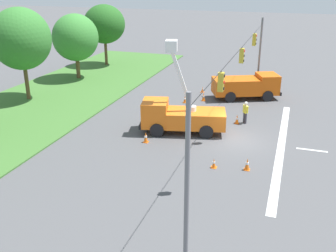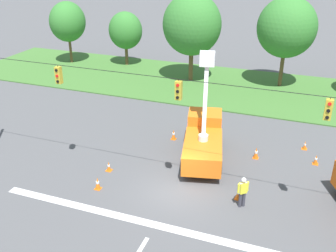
# 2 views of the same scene
# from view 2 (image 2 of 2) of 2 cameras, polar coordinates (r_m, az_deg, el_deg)

# --- Properties ---
(ground_plane) EXTENTS (200.00, 200.00, 0.00)m
(ground_plane) POSITION_cam_2_polar(r_m,az_deg,el_deg) (22.40, 1.18, -9.40)
(ground_plane) COLOR #4C4C4F
(grass_verge) EXTENTS (56.00, 12.00, 0.10)m
(grass_verge) POSITION_cam_2_polar(r_m,az_deg,el_deg) (38.09, 10.21, 5.46)
(grass_verge) COLOR #3D6B2D
(grass_verge) RESTS_ON ground
(lane_markings) EXTENTS (17.60, 15.25, 0.01)m
(lane_markings) POSITION_cam_2_polar(r_m,az_deg,el_deg) (19.05, -3.59, -16.79)
(lane_markings) COLOR silver
(lane_markings) RESTS_ON ground
(signal_gantry) EXTENTS (26.20, 0.33, 7.20)m
(signal_gantry) POSITION_cam_2_polar(r_m,az_deg,el_deg) (20.19, 1.34, 0.97)
(signal_gantry) COLOR slate
(signal_gantry) RESTS_ON ground
(tree_far_west) EXTENTS (3.83, 4.18, 6.84)m
(tree_far_west) POSITION_cam_2_polar(r_m,az_deg,el_deg) (45.91, -14.37, 14.44)
(tree_far_west) COLOR brown
(tree_far_west) RESTS_ON ground
(tree_west) EXTENTS (3.72, 3.25, 5.91)m
(tree_west) POSITION_cam_2_polar(r_m,az_deg,el_deg) (44.05, -6.20, 13.61)
(tree_west) COLOR brown
(tree_west) RESTS_ON ground
(tree_centre) EXTENTS (5.60, 5.16, 8.48)m
(tree_centre) POSITION_cam_2_polar(r_m,az_deg,el_deg) (38.28, 3.49, 14.46)
(tree_centre) COLOR brown
(tree_centre) RESTS_ON ground
(tree_east) EXTENTS (5.35, 5.23, 8.37)m
(tree_east) POSITION_cam_2_polar(r_m,az_deg,el_deg) (38.10, 16.86, 13.51)
(tree_east) COLOR brown
(tree_east) RESTS_ON ground
(utility_truck_bucket_lift) EXTENTS (3.69, 6.59, 6.76)m
(utility_truck_bucket_lift) POSITION_cam_2_polar(r_m,az_deg,el_deg) (25.14, 5.19, -1.72)
(utility_truck_bucket_lift) COLOR orange
(utility_truck_bucket_lift) RESTS_ON ground
(road_worker) EXTENTS (0.52, 0.46, 1.77)m
(road_worker) POSITION_cam_2_polar(r_m,az_deg,el_deg) (21.05, 10.80, -9.16)
(road_worker) COLOR #383842
(road_worker) RESTS_ON ground
(traffic_cone_foreground_left) EXTENTS (0.36, 0.36, 0.73)m
(traffic_cone_foreground_left) POSITION_cam_2_polar(r_m,az_deg,el_deg) (21.91, 10.18, -9.60)
(traffic_cone_foreground_left) COLOR orange
(traffic_cone_foreground_left) RESTS_ON ground
(traffic_cone_foreground_right) EXTENTS (0.36, 0.36, 0.76)m
(traffic_cone_foreground_right) POSITION_cam_2_polar(r_m,az_deg,el_deg) (22.71, -10.18, -8.17)
(traffic_cone_foreground_right) COLOR orange
(traffic_cone_foreground_right) RESTS_ON ground
(traffic_cone_mid_left) EXTENTS (0.36, 0.36, 0.76)m
(traffic_cone_mid_left) POSITION_cam_2_polar(r_m,az_deg,el_deg) (27.69, 0.82, -1.23)
(traffic_cone_mid_left) COLOR orange
(traffic_cone_mid_left) RESTS_ON ground
(traffic_cone_mid_right) EXTENTS (0.36, 0.36, 0.62)m
(traffic_cone_mid_right) POSITION_cam_2_polar(r_m,az_deg,el_deg) (24.31, -8.59, -5.82)
(traffic_cone_mid_right) COLOR orange
(traffic_cone_mid_right) RESTS_ON ground
(traffic_cone_near_bucket) EXTENTS (0.36, 0.36, 0.67)m
(traffic_cone_near_bucket) POSITION_cam_2_polar(r_m,az_deg,el_deg) (26.38, 20.68, -4.58)
(traffic_cone_near_bucket) COLOR orange
(traffic_cone_near_bucket) RESTS_ON ground
(traffic_cone_lane_edge_a) EXTENTS (0.36, 0.36, 0.73)m
(traffic_cone_lane_edge_a) POSITION_cam_2_polar(r_m,az_deg,el_deg) (25.17, 23.16, -6.47)
(traffic_cone_lane_edge_a) COLOR orange
(traffic_cone_lane_edge_a) RESTS_ON ground
(traffic_cone_lane_edge_b) EXTENTS (0.36, 0.36, 0.61)m
(traffic_cone_lane_edge_b) POSITION_cam_2_polar(r_m,az_deg,el_deg) (27.99, 19.24, -2.65)
(traffic_cone_lane_edge_b) COLOR orange
(traffic_cone_lane_edge_b) RESTS_ON ground
(traffic_cone_far_left) EXTENTS (0.36, 0.36, 0.79)m
(traffic_cone_far_left) POSITION_cam_2_polar(r_m,az_deg,el_deg) (25.93, 12.67, -3.81)
(traffic_cone_far_left) COLOR orange
(traffic_cone_far_left) RESTS_ON ground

